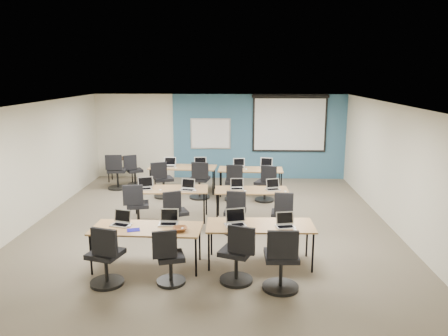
{
  "coord_description": "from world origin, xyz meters",
  "views": [
    {
      "loc": [
        0.66,
        -9.38,
        3.35
      ],
      "look_at": [
        0.28,
        0.4,
        1.21
      ],
      "focal_mm": 35.0,
      "sensor_mm": 36.0,
      "label": 1
    }
  ],
  "objects_px": {
    "training_table_back_left": "(183,168)",
    "laptop_11": "(267,165)",
    "whiteboard": "(211,134)",
    "laptop_5": "(188,187)",
    "laptop_10": "(239,165)",
    "training_table_mid_right": "(251,192)",
    "task_chair_10": "(234,185)",
    "training_table_front_left": "(147,230)",
    "laptop_6": "(237,186)",
    "laptop_8": "(170,164)",
    "task_chair_3": "(281,264)",
    "training_table_back_right": "(250,171)",
    "task_chair_8": "(162,183)",
    "training_table_front_right": "(260,227)",
    "laptop_2": "(235,221)",
    "laptop_9": "(200,164)",
    "laptop_4": "(145,186)",
    "task_chair_5": "(176,216)",
    "task_chair_6": "(235,216)",
    "task_chair_1": "(169,262)",
    "task_chair_2": "(237,259)",
    "task_chair_9": "(200,183)",
    "task_chair_0": "(106,261)",
    "laptop_0": "(121,221)",
    "utility_table": "(121,161)",
    "laptop_3": "(285,223)",
    "projector_screen": "(290,120)",
    "laptop_1": "(169,220)",
    "task_chair_11": "(266,186)",
    "task_chair_4": "(137,209)",
    "spare_chair_b": "(117,175)",
    "training_table_mid_left": "(169,191)",
    "task_chair_7": "(282,217)",
    "spare_chair_a": "(134,173)"
  },
  "relations": [
    {
      "from": "laptop_5",
      "to": "laptop_10",
      "type": "height_order",
      "value": "laptop_10"
    },
    {
      "from": "laptop_8",
      "to": "task_chair_3",
      "type": "bearing_deg",
      "value": -66.94
    },
    {
      "from": "task_chair_1",
      "to": "laptop_4",
      "type": "distance_m",
      "value": 3.4
    },
    {
      "from": "training_table_back_left",
      "to": "laptop_10",
      "type": "bearing_deg",
      "value": 2.74
    },
    {
      "from": "task_chair_0",
      "to": "task_chair_1",
      "type": "relative_size",
      "value": 1.07
    },
    {
      "from": "laptop_1",
      "to": "laptop_8",
      "type": "relative_size",
      "value": 0.99
    },
    {
      "from": "projector_screen",
      "to": "laptop_1",
      "type": "bearing_deg",
      "value": -113.41
    },
    {
      "from": "whiteboard",
      "to": "task_chair_0",
      "type": "relative_size",
      "value": 1.25
    },
    {
      "from": "task_chair_11",
      "to": "training_table_front_right",
      "type": "bearing_deg",
      "value": -70.21
    },
    {
      "from": "training_table_back_right",
      "to": "task_chair_0",
      "type": "height_order",
      "value": "task_chair_0"
    },
    {
      "from": "task_chair_0",
      "to": "task_chair_3",
      "type": "relative_size",
      "value": 0.97
    },
    {
      "from": "laptop_1",
      "to": "laptop_4",
      "type": "distance_m",
      "value": 2.53
    },
    {
      "from": "training_table_front_left",
      "to": "task_chair_3",
      "type": "xyz_separation_m",
      "value": [
        2.27,
        -0.77,
        -0.25
      ]
    },
    {
      "from": "laptop_5",
      "to": "laptop_3",
      "type": "bearing_deg",
      "value": -35.71
    },
    {
      "from": "task_chair_1",
      "to": "laptop_2",
      "type": "distance_m",
      "value": 1.41
    },
    {
      "from": "projector_screen",
      "to": "training_table_mid_left",
      "type": "distance_m",
      "value": 5.33
    },
    {
      "from": "laptop_2",
      "to": "laptop_9",
      "type": "height_order",
      "value": "laptop_2"
    },
    {
      "from": "task_chair_2",
      "to": "laptop_8",
      "type": "height_order",
      "value": "task_chair_2"
    },
    {
      "from": "laptop_6",
      "to": "task_chair_8",
      "type": "relative_size",
      "value": 0.3
    },
    {
      "from": "training_table_mid_right",
      "to": "task_chair_11",
      "type": "xyz_separation_m",
      "value": [
        0.42,
        1.52,
        -0.27
      ]
    },
    {
      "from": "projector_screen",
      "to": "training_table_back_left",
      "type": "xyz_separation_m",
      "value": [
        -3.18,
        -1.66,
        -1.2
      ]
    },
    {
      "from": "training_table_mid_right",
      "to": "task_chair_10",
      "type": "distance_m",
      "value": 1.64
    },
    {
      "from": "training_table_back_right",
      "to": "task_chair_6",
      "type": "relative_size",
      "value": 1.83
    },
    {
      "from": "laptop_5",
      "to": "laptop_10",
      "type": "bearing_deg",
      "value": 79.26
    },
    {
      "from": "training_table_back_right",
      "to": "laptop_6",
      "type": "bearing_deg",
      "value": -97.87
    },
    {
      "from": "task_chair_2",
      "to": "task_chair_9",
      "type": "relative_size",
      "value": 0.98
    },
    {
      "from": "task_chair_2",
      "to": "task_chair_11",
      "type": "distance_m",
      "value": 4.71
    },
    {
      "from": "training_table_back_left",
      "to": "laptop_11",
      "type": "distance_m",
      "value": 2.39
    },
    {
      "from": "training_table_back_right",
      "to": "laptop_4",
      "type": "relative_size",
      "value": 5.08
    },
    {
      "from": "laptop_3",
      "to": "task_chair_11",
      "type": "relative_size",
      "value": 0.32
    },
    {
      "from": "task_chair_2",
      "to": "spare_chair_b",
      "type": "xyz_separation_m",
      "value": [
        -3.59,
        5.75,
        0.01
      ]
    },
    {
      "from": "laptop_4",
      "to": "laptop_9",
      "type": "distance_m",
      "value": 2.7
    },
    {
      "from": "training_table_back_left",
      "to": "whiteboard",
      "type": "bearing_deg",
      "value": 71.91
    },
    {
      "from": "laptop_6",
      "to": "task_chair_5",
      "type": "bearing_deg",
      "value": -147.51
    },
    {
      "from": "task_chair_1",
      "to": "laptop_9",
      "type": "height_order",
      "value": "laptop_9"
    },
    {
      "from": "laptop_4",
      "to": "task_chair_5",
      "type": "relative_size",
      "value": 0.37
    },
    {
      "from": "task_chair_3",
      "to": "task_chair_7",
      "type": "relative_size",
      "value": 1.1
    },
    {
      "from": "projector_screen",
      "to": "training_table_mid_right",
      "type": "relative_size",
      "value": 1.43
    },
    {
      "from": "training_table_front_left",
      "to": "task_chair_4",
      "type": "bearing_deg",
      "value": 109.89
    },
    {
      "from": "training_table_front_right",
      "to": "laptop_2",
      "type": "height_order",
      "value": "laptop_2"
    },
    {
      "from": "training_table_mid_left",
      "to": "laptop_8",
      "type": "bearing_deg",
      "value": 94.94
    },
    {
      "from": "task_chair_3",
      "to": "task_chair_5",
      "type": "xyz_separation_m",
      "value": [
        -2.0,
        2.43,
        -0.05
      ]
    },
    {
      "from": "laptop_2",
      "to": "task_chair_8",
      "type": "xyz_separation_m",
      "value": [
        -2.04,
        4.15,
        -0.37
      ]
    },
    {
      "from": "training_table_mid_right",
      "to": "task_chair_8",
      "type": "bearing_deg",
      "value": 141.79
    },
    {
      "from": "laptop_0",
      "to": "task_chair_2",
      "type": "height_order",
      "value": "task_chair_2"
    },
    {
      "from": "training_table_front_right",
      "to": "training_table_back_left",
      "type": "relative_size",
      "value": 1.0
    },
    {
      "from": "training_table_front_left",
      "to": "laptop_6",
      "type": "bearing_deg",
      "value": 61.65
    },
    {
      "from": "spare_chair_a",
      "to": "task_chair_3",
      "type": "bearing_deg",
      "value": -86.33
    },
    {
      "from": "laptop_2",
      "to": "utility_table",
      "type": "xyz_separation_m",
      "value": [
        -3.66,
        5.97,
        -0.15
      ]
    },
    {
      "from": "laptop_0",
      "to": "task_chair_3",
      "type": "relative_size",
      "value": 0.31
    }
  ]
}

